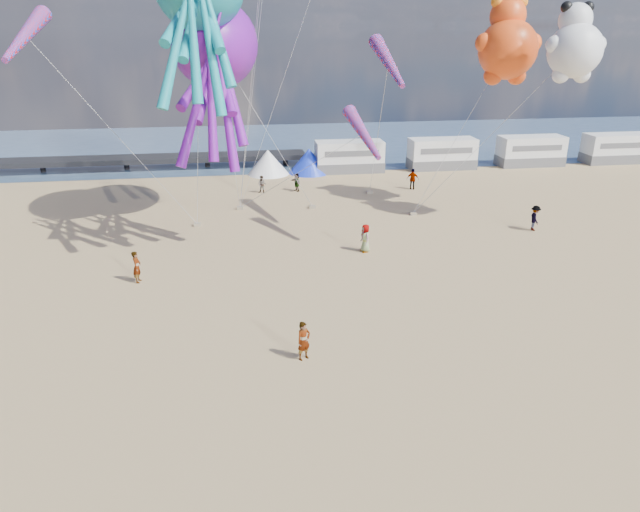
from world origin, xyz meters
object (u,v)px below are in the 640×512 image
at_px(motorhome_1, 442,154).
at_px(sandbag_e, 240,208).
at_px(sandbag_c, 413,213).
at_px(kite_octopus_purple, 214,44).
at_px(tent_white, 268,162).
at_px(kite_panda, 575,51).
at_px(beachgoer_0, 365,238).
at_px(windsock_right, 363,134).
at_px(beachgoer_5, 137,267).
at_px(windsock_left, 25,35).
at_px(windsock_mid, 388,62).
at_px(beachgoer_7, 262,185).
at_px(sandbag_d, 370,192).
at_px(motorhome_2, 531,151).
at_px(tent_blue, 309,161).
at_px(beachgoer_3, 413,179).
at_px(sandbag_b, 312,207).
at_px(standing_person, 304,341).
at_px(kite_teddy_orange, 508,49).
at_px(sandbag_a, 197,225).
at_px(motorhome_0, 349,156).
at_px(beachgoer_2, 535,218).
at_px(beachgoer_4, 297,182).
at_px(motorhome_3, 616,148).

xyz_separation_m(motorhome_1, sandbag_e, (-20.40, -11.18, -1.39)).
xyz_separation_m(sandbag_c, kite_octopus_purple, (-14.20, 1.65, 12.16)).
height_order(tent_white, kite_panda, kite_panda).
height_order(beachgoer_0, windsock_right, windsock_right).
distance_m(tent_white, kite_octopus_purple, 17.45).
bearing_deg(beachgoer_5, windsock_left, 44.49).
height_order(tent_white, windsock_right, windsock_right).
height_order(kite_panda, windsock_mid, kite_panda).
xyz_separation_m(beachgoer_7, sandbag_d, (9.17, -1.44, -0.64)).
bearing_deg(windsock_right, motorhome_2, 27.25).
height_order(beachgoer_5, kite_octopus_purple, kite_octopus_purple).
height_order(motorhome_1, windsock_right, windsock_right).
relative_size(tent_blue, kite_panda, 0.69).
bearing_deg(beachgoer_7, beachgoer_3, 19.26).
relative_size(sandbag_b, kite_octopus_purple, 0.04).
relative_size(standing_person, sandbag_e, 3.55).
distance_m(standing_person, kite_octopus_purple, 23.85).
bearing_deg(kite_panda, sandbag_c, 150.72).
distance_m(motorhome_1, sandbag_c, 16.32).
xyz_separation_m(beachgoer_5, kite_teddy_orange, (25.29, 10.19, 10.95)).
height_order(tent_blue, windsock_left, windsock_left).
relative_size(tent_blue, standing_person, 2.25).
bearing_deg(windsock_mid, sandbag_a, 163.34).
distance_m(motorhome_2, beachgoer_5, 43.20).
xyz_separation_m(motorhome_0, sandbag_e, (-10.90, -11.18, -1.39)).
height_order(beachgoer_2, beachgoer_4, beachgoer_2).
bearing_deg(tent_white, kite_teddy_orange, -40.35).
bearing_deg(beachgoer_5, motorhome_0, -27.72).
relative_size(beachgoer_7, windsock_right, 0.32).
bearing_deg(motorhome_1, sandbag_a, -147.71).
xyz_separation_m(beachgoer_4, sandbag_e, (-4.99, -4.74, -0.68)).
bearing_deg(motorhome_0, beachgoer_2, -63.46).
bearing_deg(kite_octopus_purple, beachgoer_7, 68.27).
relative_size(kite_teddy_orange, windsock_mid, 1.23).
bearing_deg(beachgoer_4, kite_teddy_orange, 37.89).
bearing_deg(motorhome_1, beachgoer_5, -137.29).
bearing_deg(motorhome_1, windsock_right, -122.31).
bearing_deg(motorhome_1, tent_white, 180.00).
bearing_deg(kite_octopus_purple, windsock_left, -158.82).
xyz_separation_m(kite_panda, windsock_mid, (-11.84, 1.39, -0.70)).
bearing_deg(sandbag_e, sandbag_d, 15.24).
bearing_deg(beachgoer_5, beachgoer_0, -71.66).
height_order(motorhome_2, beachgoer_2, motorhome_2).
height_order(sandbag_c, kite_teddy_orange, kite_teddy_orange).
bearing_deg(sandbag_e, beachgoer_2, -21.33).
distance_m(standing_person, sandbag_a, 19.50).
height_order(beachgoer_2, sandbag_e, beachgoer_2).
relative_size(tent_white, windsock_right, 0.84).
bearing_deg(motorhome_3, sandbag_e, -164.15).
xyz_separation_m(standing_person, windsock_left, (-14.57, 17.43, 12.01)).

